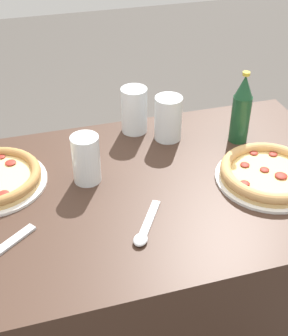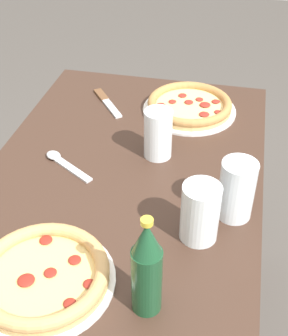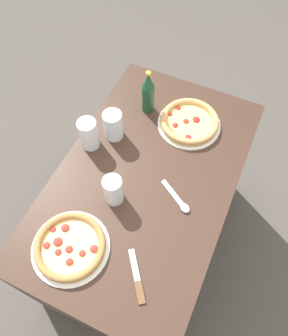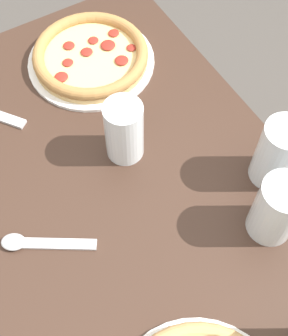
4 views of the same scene
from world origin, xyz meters
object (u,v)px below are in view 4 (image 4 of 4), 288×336
pizza_margherita (91,56)px  glass_mango_juice (276,211)px  glass_red_wine (277,156)px  glass_iced_tea (124,133)px  spoon (32,243)px

pizza_margherita → glass_mango_juice: (-0.53, -0.09, 0.04)m
glass_red_wine → pizza_margherita: bearing=20.5°
pizza_margherita → glass_iced_tea: size_ratio=2.11×
glass_iced_tea → glass_red_wine: (-0.19, -0.22, 0.00)m
glass_mango_juice → spoon: (0.19, 0.39, -0.06)m
glass_mango_juice → spoon: 0.44m
glass_mango_juice → glass_red_wine: size_ratio=0.95×
glass_iced_tea → glass_mango_juice: size_ratio=0.99×
glass_iced_tea → spoon: glass_iced_tea is taller
pizza_margherita → glass_mango_juice: glass_mango_juice is taller
glass_mango_juice → pizza_margherita: bearing=10.0°
glass_mango_juice → glass_red_wine: (0.09, -0.07, 0.00)m
glass_mango_juice → spoon: bearing=64.1°
pizza_margherita → glass_red_wine: size_ratio=1.98×
glass_iced_tea → spoon: (-0.09, 0.24, -0.06)m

